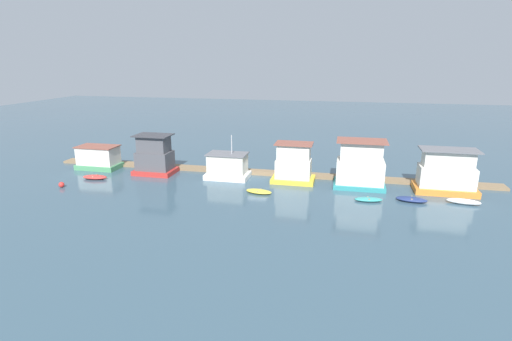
# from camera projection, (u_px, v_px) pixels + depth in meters

# --- Properties ---
(ground_plane) EXTENTS (200.00, 200.00, 0.00)m
(ground_plane) POSITION_uv_depth(u_px,v_px,m) (258.00, 179.00, 51.31)
(ground_plane) COLOR #385160
(dock_walkway) EXTENTS (59.60, 2.12, 0.30)m
(dock_walkway) POSITION_uv_depth(u_px,v_px,m) (262.00, 172.00, 53.70)
(dock_walkway) COLOR #846B4C
(dock_walkway) RESTS_ON ground_plane
(houseboat_green) EXTENTS (5.76, 3.43, 3.22)m
(houseboat_green) POSITION_uv_depth(u_px,v_px,m) (99.00, 158.00, 55.85)
(houseboat_green) COLOR #4C9360
(houseboat_green) RESTS_ON ground_plane
(houseboat_red) EXTENTS (5.24, 3.86, 5.27)m
(houseboat_red) POSITION_uv_depth(u_px,v_px,m) (155.00, 157.00, 53.18)
(houseboat_red) COLOR red
(houseboat_red) RESTS_ON ground_plane
(houseboat_white) EXTENTS (5.51, 3.64, 5.64)m
(houseboat_white) POSITION_uv_depth(u_px,v_px,m) (228.00, 166.00, 51.36)
(houseboat_white) COLOR white
(houseboat_white) RESTS_ON ground_plane
(houseboat_yellow) EXTENTS (5.30, 3.80, 4.92)m
(houseboat_yellow) POSITION_uv_depth(u_px,v_px,m) (294.00, 164.00, 49.74)
(houseboat_yellow) COLOR gold
(houseboat_yellow) RESTS_ON ground_plane
(houseboat_teal) EXTENTS (6.01, 4.02, 5.70)m
(houseboat_teal) POSITION_uv_depth(u_px,v_px,m) (360.00, 166.00, 47.49)
(houseboat_teal) COLOR teal
(houseboat_teal) RESTS_ON ground_plane
(houseboat_orange) EXTENTS (6.80, 3.79, 5.09)m
(houseboat_orange) POSITION_uv_depth(u_px,v_px,m) (446.00, 174.00, 45.67)
(houseboat_orange) COLOR orange
(houseboat_orange) RESTS_ON ground_plane
(dinghy_red) EXTENTS (3.29, 1.65, 0.52)m
(dinghy_red) POSITION_uv_depth(u_px,v_px,m) (95.00, 177.00, 51.21)
(dinghy_red) COLOR red
(dinghy_red) RESTS_ON ground_plane
(dinghy_yellow) EXTENTS (3.27, 1.92, 0.40)m
(dinghy_yellow) POSITION_uv_depth(u_px,v_px,m) (259.00, 191.00, 45.88)
(dinghy_yellow) COLOR yellow
(dinghy_yellow) RESTS_ON ground_plane
(dinghy_teal) EXTENTS (3.13, 1.65, 0.37)m
(dinghy_teal) POSITION_uv_depth(u_px,v_px,m) (368.00, 199.00, 43.29)
(dinghy_teal) COLOR teal
(dinghy_teal) RESTS_ON ground_plane
(dinghy_navy) EXTENTS (3.40, 1.79, 0.51)m
(dinghy_navy) POSITION_uv_depth(u_px,v_px,m) (412.00, 199.00, 43.11)
(dinghy_navy) COLOR navy
(dinghy_navy) RESTS_ON ground_plane
(dinghy_white) EXTENTS (3.50, 1.54, 0.55)m
(dinghy_white) POSITION_uv_depth(u_px,v_px,m) (464.00, 202.00, 42.39)
(dinghy_white) COLOR white
(dinghy_white) RESTS_ON ground_plane
(mooring_post_centre) EXTENTS (0.22, 0.22, 2.08)m
(mooring_post_centre) POSITION_uv_depth(u_px,v_px,m) (102.00, 159.00, 57.10)
(mooring_post_centre) COLOR brown
(mooring_post_centre) RESTS_ON ground_plane
(buoy_red) EXTENTS (0.67, 0.67, 0.67)m
(buoy_red) POSITION_uv_depth(u_px,v_px,m) (62.00, 185.00, 47.87)
(buoy_red) COLOR red
(buoy_red) RESTS_ON ground_plane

